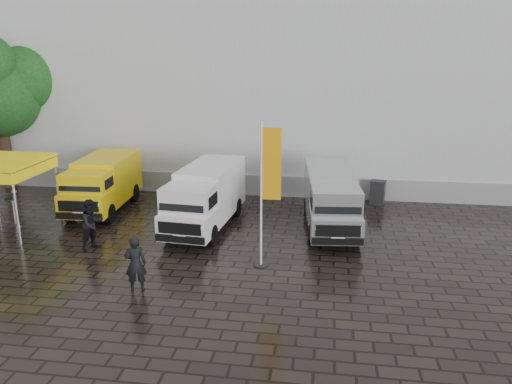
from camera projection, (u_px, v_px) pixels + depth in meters
The scene contains 11 objects.
ground at pixel (235, 262), 16.81m from camera, with size 120.00×120.00×0.00m, color black.
exhibition_hall at pixel (316, 64), 30.08m from camera, with size 44.00×16.00×12.00m, color silver.
hall_plinth at pixel (307, 187), 23.95m from camera, with size 44.00×0.15×1.00m, color gray.
van_yellow at pixel (103, 185), 21.83m from camera, with size 1.91×4.98×2.30m, color yellow, non-canonical shape.
van_white at pixel (205, 199), 19.71m from camera, with size 1.84×5.53×2.40m, color white, non-canonical shape.
van_silver at pixel (331, 200), 19.56m from camera, with size 1.81×5.44×2.36m, color silver, non-canonical shape.
flagpole at pixel (267, 188), 15.77m from camera, with size 0.88×0.50×4.78m.
cocktail_table at pixel (14, 211), 20.16m from camera, with size 0.60×0.60×1.14m, color black.
wheelie_bin at pixel (378, 192), 22.89m from camera, with size 0.66×0.66×1.10m, color black.
person_front at pixel (135, 264), 14.57m from camera, with size 0.63×0.41×1.72m, color black.
person_tent at pixel (92, 224), 17.68m from camera, with size 0.89×0.69×1.83m, color black.
Camera 1 is at (2.93, -15.24, 6.93)m, focal length 35.00 mm.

